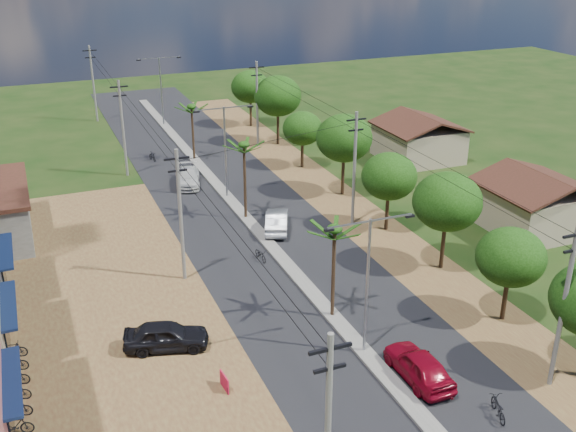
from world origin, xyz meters
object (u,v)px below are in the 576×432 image
moto_rider_east (498,409)px  parked_scooter_row (15,417)px  car_red_near (419,366)px  roadside_sign (224,382)px  car_parked_dark (166,336)px  car_white_far (188,178)px  car_silver_mid (277,221)px

moto_rider_east → parked_scooter_row: parked_scooter_row is taller
car_red_near → roadside_sign: bearing=-17.3°
car_parked_dark → roadside_sign: 5.06m
car_white_far → roadside_sign: bearing=-86.4°
moto_rider_east → car_silver_mid: bearing=-66.9°
car_silver_mid → roadside_sign: size_ratio=4.32×
car_parked_dark → parked_scooter_row: 8.72m
car_parked_dark → parked_scooter_row: (-7.94, -3.57, -0.29)m
parked_scooter_row → car_silver_mid: bearing=39.7°
roadside_sign → car_red_near: bearing=-21.6°
car_red_near → roadside_sign: (-9.50, 2.93, -0.36)m
car_parked_dark → moto_rider_east: size_ratio=2.54×
roadside_sign → parked_scooter_row: 9.90m
car_silver_mid → parked_scooter_row: (-19.33, -16.06, -0.27)m
moto_rider_east → parked_scooter_row: 22.70m
car_silver_mid → parked_scooter_row: car_silver_mid is taller
car_parked_dark → roadside_sign: (1.89, -4.68, -0.35)m
car_silver_mid → car_parked_dark: 16.90m
car_white_far → car_parked_dark: 25.92m
moto_rider_east → roadside_sign: bearing=-12.4°
car_white_far → car_parked_dark: car_parked_dark is taller
car_parked_dark → roadside_sign: car_parked_dark is taller
car_white_far → moto_rider_east: bearing=-66.5°
moto_rider_east → roadside_sign: moto_rider_east is taller
car_red_near → car_white_far: 32.62m
car_parked_dark → moto_rider_east: (13.31, -11.54, -0.31)m
car_parked_dark → car_white_far: bearing=-1.5°
parked_scooter_row → roadside_sign: bearing=-6.4°
car_white_far → parked_scooter_row: size_ratio=0.40×
car_silver_mid → car_parked_dark: size_ratio=1.01×
car_red_near → roadside_sign: 9.95m
car_silver_mid → car_white_far: bearing=-49.5°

